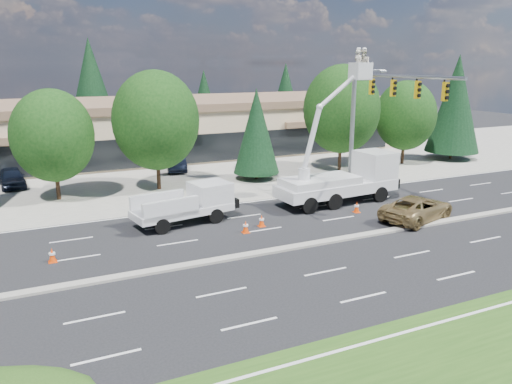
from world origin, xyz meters
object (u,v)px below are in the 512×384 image
signal_mast (372,109)px  minivan (417,208)px  bucket_truck (345,172)px  utility_pickup (189,207)px

signal_mast → minivan: signal_mast is taller
bucket_truck → minivan: (1.63, -5.18, -1.36)m
signal_mast → utility_pickup: signal_mast is taller
minivan → utility_pickup: bearing=50.3°
bucket_truck → minivan: bucket_truck is taller
signal_mast → bucket_truck: (-2.55, -0.80, -3.97)m
signal_mast → minivan: (-0.92, -5.98, -5.33)m
signal_mast → bucket_truck: bearing=-162.5°
bucket_truck → minivan: bearing=-76.1°
utility_pickup → minivan: size_ratio=1.16×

